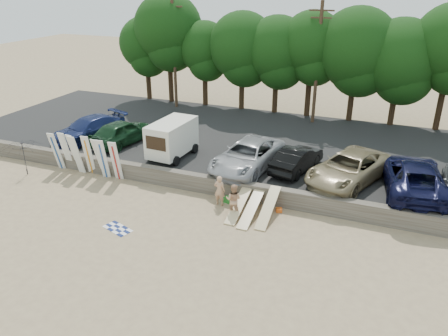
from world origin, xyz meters
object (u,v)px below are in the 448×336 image
Objects in this scene: car_1 at (122,132)px; car_3 at (297,159)px; car_2 at (248,156)px; beachgoer_a at (220,190)px; beach_umbrella at (24,158)px; car_0 at (89,129)px; car_5 at (413,176)px; box_trailer at (172,137)px; beachgoer_b at (233,200)px; cooler at (228,200)px; car_4 at (349,168)px.

car_1 is 1.12× the size of car_3.
car_1 reaches higher than car_2.
car_2 is 3.59m from beachgoer_a.
car_2 is 2.45× the size of beach_umbrella.
car_5 is (20.97, -0.27, 0.08)m from car_0.
car_5 is (14.10, 0.34, -0.42)m from box_trailer.
car_5 is 3.74× the size of beachgoer_b.
car_5 reaches higher than car_0.
car_0 reaches higher than beachgoer_b.
car_3 is at bearing 9.19° from box_trailer.
car_2 reaches higher than cooler.
car_3 reaches higher than beachgoer_a.
car_5 is 9.88m from cooler.
beach_umbrella is at bearing -82.66° from car_0.
beachgoer_b is at bearing 80.90° from car_3.
box_trailer is at bearing -41.11° from beachgoer_b.
car_1 is at bearing 22.99° from car_0.
car_5 reaches higher than beach_umbrella.
car_4 is (17.67, -0.36, 0.03)m from car_0.
car_4 reaches higher than cooler.
car_1 is 6.40m from beach_umbrella.
beachgoer_b is at bearing 21.09° from car_5.
car_0 is 2.60m from car_1.
car_2 is at bearing 18.74° from beach_umbrella.
car_0 is at bearing 13.43° from car_3.
car_1 is at bearing -24.37° from beachgoer_a.
car_0 is at bearing -25.44° from beachgoer_b.
car_1 is 2.91× the size of beachgoer_b.
beach_umbrella is at bearing 4.30° from car_5.
car_1 is 11.29m from beachgoer_b.
car_0 is 3.29× the size of beachgoer_a.
car_5 is 16.59× the size of cooler.
cooler is (-0.73, 1.09, -0.68)m from beachgoer_b.
car_1 is at bearing -9.65° from car_5.
cooler is (11.87, -3.84, -1.34)m from car_0.
car_4 reaches higher than beachgoer_b.
car_0 is at bearing 16.55° from car_1.
car_5 reaches higher than beachgoer_b.
car_2 is (5.03, -0.11, -0.46)m from box_trailer.
car_2 is (11.90, -0.72, 0.03)m from car_0.
beachgoer_a is 0.69× the size of beach_umbrella.
car_0 is 14.52× the size of cooler.
beachgoer_b is 1.48m from cooler.
car_0 is at bearing -159.62° from car_4.
beachgoer_b is (12.60, -4.94, -0.66)m from car_0.
car_2 is at bearing -174.50° from car_1.
car_2 is 3.55× the size of beachgoer_b.
beachgoer_a is at bearing -118.70° from cooler.
beach_umbrella is at bearing -153.02° from car_2.
car_1 reaches higher than cooler.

